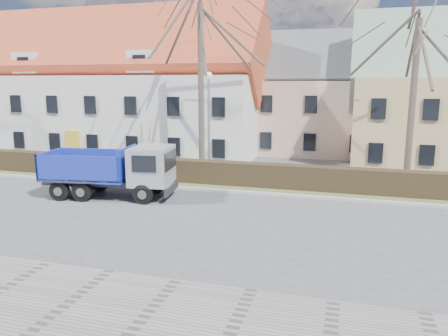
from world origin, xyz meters
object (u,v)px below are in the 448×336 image
(cart_frame, at_px, (139,179))
(parked_car_a, at_px, (138,156))
(streetlight, at_px, (209,127))
(dump_truck, at_px, (105,171))

(cart_frame, height_order, parked_car_a, parked_car_a)
(streetlight, relative_size, parked_car_a, 1.76)
(cart_frame, bearing_deg, parked_car_a, 117.44)
(streetlight, bearing_deg, parked_car_a, 151.31)
(dump_truck, height_order, streetlight, streetlight)
(cart_frame, distance_m, parked_car_a, 6.51)
(streetlight, distance_m, parked_car_a, 7.74)
(streetlight, height_order, parked_car_a, streetlight)
(dump_truck, bearing_deg, parked_car_a, 98.58)
(dump_truck, distance_m, streetlight, 6.62)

